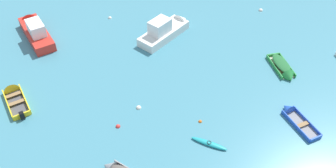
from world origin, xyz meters
The scene contains 11 objects.
motor_launch_white_near_left centered at (-0.85, 30.15, 0.73)m, with size 5.31×6.48×2.65m.
rowboat_blue_far_back centered at (10.32, 19.84, 0.17)m, with size 2.90×3.90×1.11m.
motor_launch_red_back_row_left centered at (-14.26, 28.81, 0.72)m, with size 5.69×6.75×2.47m.
kayak_turquoise_cluster_outer centered at (3.65, 16.37, 0.13)m, with size 2.81×1.35×0.27m.
rowboat_green_far_right centered at (10.42, 25.32, 0.29)m, with size 2.44×4.02×1.26m.
rowboat_yellow_far_left centered at (-12.98, 20.01, 0.21)m, with size 3.56×4.18×1.33m.
mooring_buoy_midfield centered at (-3.48, 17.48, 0.00)m, with size 0.37×0.37×0.37m, color red.
mooring_buoy_central centered at (2.94, 18.57, 0.00)m, with size 0.29×0.29×0.29m, color orange.
mooring_buoy_near_foreground centered at (-7.37, 32.78, 0.00)m, with size 0.38×0.38×0.38m, color silver.
mooring_buoy_far_field centered at (-2.17, 19.61, 0.00)m, with size 0.42×0.42×0.42m, color silver.
mooring_buoy_outer_edge centered at (9.37, 35.89, 0.00)m, with size 0.47×0.47×0.47m, color silver.
Camera 1 is at (2.09, -0.36, 21.61)m, focal length 38.28 mm.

